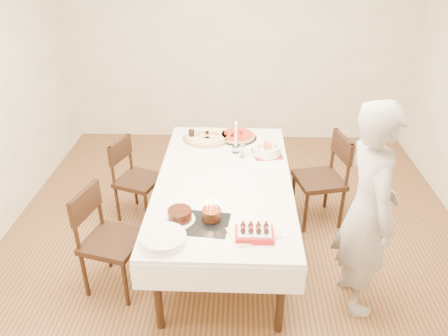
{
  "coord_description": "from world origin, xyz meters",
  "views": [
    {
      "loc": [
        0.02,
        -3.21,
        2.64
      ],
      "look_at": [
        -0.1,
        0.01,
        0.85
      ],
      "focal_mm": 35.0,
      "sensor_mm": 36.0,
      "label": 1
    }
  ],
  "objects_px": {
    "pizza_pepperoni": "(237,136)",
    "dining_table": "(224,215)",
    "chair_left_dessert": "(113,242)",
    "birthday_cake": "(211,210)",
    "layer_cake": "(180,215)",
    "pasta_bowl": "(267,150)",
    "taper_candle": "(236,137)",
    "cola_glass": "(192,135)",
    "person": "(368,211)",
    "pizza_white": "(207,137)",
    "strawberry_box": "(254,233)",
    "chair_left_savory": "(139,181)",
    "chair_right_savory": "(319,180)"
  },
  "relations": [
    {
      "from": "taper_candle",
      "to": "layer_cake",
      "type": "bearing_deg",
      "value": -109.3
    },
    {
      "from": "layer_cake",
      "to": "strawberry_box",
      "type": "relative_size",
      "value": 0.85
    },
    {
      "from": "chair_right_savory",
      "to": "chair_left_dessert",
      "type": "height_order",
      "value": "chair_right_savory"
    },
    {
      "from": "pizza_pepperoni",
      "to": "pasta_bowl",
      "type": "distance_m",
      "value": 0.46
    },
    {
      "from": "dining_table",
      "to": "strawberry_box",
      "type": "height_order",
      "value": "strawberry_box"
    },
    {
      "from": "layer_cake",
      "to": "cola_glass",
      "type": "bearing_deg",
      "value": 92.34
    },
    {
      "from": "cola_glass",
      "to": "layer_cake",
      "type": "height_order",
      "value": "cola_glass"
    },
    {
      "from": "dining_table",
      "to": "chair_left_savory",
      "type": "height_order",
      "value": "chair_left_savory"
    },
    {
      "from": "chair_right_savory",
      "to": "birthday_cake",
      "type": "bearing_deg",
      "value": -145.15
    },
    {
      "from": "person",
      "to": "pizza_pepperoni",
      "type": "relative_size",
      "value": 4.31
    },
    {
      "from": "chair_left_savory",
      "to": "taper_candle",
      "type": "height_order",
      "value": "taper_candle"
    },
    {
      "from": "cola_glass",
      "to": "chair_left_savory",
      "type": "bearing_deg",
      "value": -152.56
    },
    {
      "from": "person",
      "to": "birthday_cake",
      "type": "distance_m",
      "value": 1.13
    },
    {
      "from": "chair_left_dessert",
      "to": "pizza_white",
      "type": "relative_size",
      "value": 1.83
    },
    {
      "from": "chair_left_dessert",
      "to": "cola_glass",
      "type": "bearing_deg",
      "value": -97.18
    },
    {
      "from": "dining_table",
      "to": "chair_left_dessert",
      "type": "distance_m",
      "value": 1.01
    },
    {
      "from": "person",
      "to": "pizza_white",
      "type": "distance_m",
      "value": 1.87
    },
    {
      "from": "chair_right_savory",
      "to": "chair_left_savory",
      "type": "height_order",
      "value": "chair_right_savory"
    },
    {
      "from": "pizza_pepperoni",
      "to": "chair_left_savory",
      "type": "bearing_deg",
      "value": -161.16
    },
    {
      "from": "dining_table",
      "to": "taper_candle",
      "type": "distance_m",
      "value": 0.74
    },
    {
      "from": "dining_table",
      "to": "strawberry_box",
      "type": "distance_m",
      "value": 0.93
    },
    {
      "from": "person",
      "to": "strawberry_box",
      "type": "bearing_deg",
      "value": 97.31
    },
    {
      "from": "birthday_cake",
      "to": "layer_cake",
      "type": "bearing_deg",
      "value": -176.23
    },
    {
      "from": "dining_table",
      "to": "chair_left_dessert",
      "type": "relative_size",
      "value": 2.37
    },
    {
      "from": "dining_table",
      "to": "birthday_cake",
      "type": "relative_size",
      "value": 14.79
    },
    {
      "from": "birthday_cake",
      "to": "taper_candle",
      "type": "bearing_deg",
      "value": 81.75
    },
    {
      "from": "layer_cake",
      "to": "birthday_cake",
      "type": "distance_m",
      "value": 0.23
    },
    {
      "from": "dining_table",
      "to": "pizza_pepperoni",
      "type": "xyz_separation_m",
      "value": [
        0.1,
        0.83,
        0.4
      ]
    },
    {
      "from": "dining_table",
      "to": "cola_glass",
      "type": "xyz_separation_m",
      "value": [
        -0.36,
        0.76,
        0.43
      ]
    },
    {
      "from": "chair_left_savory",
      "to": "birthday_cake",
      "type": "bearing_deg",
      "value": 145.88
    },
    {
      "from": "taper_candle",
      "to": "layer_cake",
      "type": "height_order",
      "value": "taper_candle"
    },
    {
      "from": "pizza_pepperoni",
      "to": "dining_table",
      "type": "bearing_deg",
      "value": -97.21
    },
    {
      "from": "chair_left_savory",
      "to": "pasta_bowl",
      "type": "distance_m",
      "value": 1.31
    },
    {
      "from": "dining_table",
      "to": "chair_left_savory",
      "type": "bearing_deg",
      "value": 150.54
    },
    {
      "from": "chair_left_dessert",
      "to": "pizza_pepperoni",
      "type": "relative_size",
      "value": 2.29
    },
    {
      "from": "pizza_white",
      "to": "pizza_pepperoni",
      "type": "bearing_deg",
      "value": 7.31
    },
    {
      "from": "dining_table",
      "to": "pizza_pepperoni",
      "type": "height_order",
      "value": "pizza_pepperoni"
    },
    {
      "from": "pasta_bowl",
      "to": "layer_cake",
      "type": "distance_m",
      "value": 1.28
    },
    {
      "from": "taper_candle",
      "to": "cola_glass",
      "type": "relative_size",
      "value": 2.98
    },
    {
      "from": "chair_left_dessert",
      "to": "taper_candle",
      "type": "distance_m",
      "value": 1.47
    },
    {
      "from": "dining_table",
      "to": "person",
      "type": "height_order",
      "value": "person"
    },
    {
      "from": "cola_glass",
      "to": "birthday_cake",
      "type": "bearing_deg",
      "value": -78.09
    },
    {
      "from": "cola_glass",
      "to": "layer_cake",
      "type": "bearing_deg",
      "value": -87.66
    },
    {
      "from": "chair_left_dessert",
      "to": "pizza_white",
      "type": "distance_m",
      "value": 1.49
    },
    {
      "from": "pizza_white",
      "to": "taper_candle",
      "type": "distance_m",
      "value": 0.44
    },
    {
      "from": "person",
      "to": "pasta_bowl",
      "type": "height_order",
      "value": "person"
    },
    {
      "from": "layer_cake",
      "to": "pasta_bowl",
      "type": "bearing_deg",
      "value": 57.8
    },
    {
      "from": "chair_left_dessert",
      "to": "pasta_bowl",
      "type": "xyz_separation_m",
      "value": [
        1.25,
        0.98,
        0.35
      ]
    },
    {
      "from": "pizza_white",
      "to": "cola_glass",
      "type": "bearing_deg",
      "value": -170.52
    },
    {
      "from": "pizza_white",
      "to": "cola_glass",
      "type": "relative_size",
      "value": 4.49
    }
  ]
}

